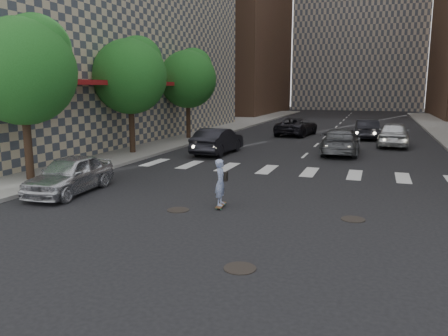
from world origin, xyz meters
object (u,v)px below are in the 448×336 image
object	(u,v)px
tree_b	(132,73)
tree_c	(189,77)
traffic_car_c	(297,127)
traffic_car_b	(341,141)
traffic_car_e	(367,129)
traffic_car_a	(218,141)
silver_sedan	(70,175)
tree_a	(25,67)
traffic_car_d	(394,134)
skateboarder	(221,182)

from	to	relation	value
tree_b	tree_c	distance (m)	8.00
tree_c	traffic_car_c	distance (m)	9.83
traffic_car_b	traffic_car_e	size ratio (longest dim) A/B	1.17
traffic_car_a	traffic_car_c	world-z (taller)	traffic_car_a
silver_sedan	traffic_car_e	bearing A→B (deg)	61.78
silver_sedan	traffic_car_a	distance (m)	11.14
tree_a	silver_sedan	bearing A→B (deg)	-22.60
traffic_car_c	traffic_car_e	distance (m)	5.52
tree_a	tree_c	distance (m)	16.00
tree_a	traffic_car_c	world-z (taller)	tree_a
traffic_car_b	traffic_car_d	size ratio (longest dim) A/B	1.07
tree_c	traffic_car_e	xyz separation A→B (m)	(12.55, 4.86, -3.91)
tree_c	traffic_car_c	xyz separation A→B (m)	(7.07, 5.58, -3.93)
traffic_car_e	tree_b	bearing A→B (deg)	40.37
traffic_car_b	tree_c	bearing A→B (deg)	-19.33
tree_b	tree_c	size ratio (longest dim) A/B	1.00
traffic_car_c	traffic_car_d	distance (m)	8.67
tree_c	traffic_car_c	size ratio (longest dim) A/B	1.28
tree_b	traffic_car_a	size ratio (longest dim) A/B	1.43
traffic_car_b	silver_sedan	bearing A→B (deg)	56.42
tree_a	traffic_car_e	world-z (taller)	tree_a
traffic_car_b	traffic_car_c	bearing A→B (deg)	-66.34
traffic_car_e	traffic_car_b	bearing A→B (deg)	76.66
traffic_car_a	traffic_car_b	bearing A→B (deg)	-158.81
skateboarder	silver_sedan	world-z (taller)	skateboarder
tree_a	traffic_car_c	xyz separation A→B (m)	(7.07, 21.58, -3.93)
traffic_car_b	tree_a	bearing A→B (deg)	46.35
traffic_car_b	traffic_car_d	bearing A→B (deg)	-123.62
traffic_car_a	traffic_car_c	xyz separation A→B (m)	(2.59, 11.72, -0.04)
tree_a	tree_b	xyz separation A→B (m)	(0.00, 8.00, 0.00)
traffic_car_a	traffic_car_b	xyz separation A→B (m)	(6.85, 2.33, -0.01)
traffic_car_b	traffic_car_e	bearing A→B (deg)	-98.75
tree_a	traffic_car_a	bearing A→B (deg)	65.56
tree_a	traffic_car_a	xyz separation A→B (m)	(4.48, 9.86, -3.89)
tree_b	traffic_car_a	bearing A→B (deg)	22.57
traffic_car_a	traffic_car_e	bearing A→B (deg)	-123.84
tree_a	tree_b	size ratio (longest dim) A/B	1.00
tree_a	traffic_car_b	world-z (taller)	tree_a
traffic_car_b	traffic_car_d	world-z (taller)	traffic_car_d
tree_b	traffic_car_a	xyz separation A→B (m)	(4.48, 1.86, -3.89)
skateboarder	traffic_car_a	xyz separation A→B (m)	(-4.14, 11.02, -0.07)
tree_a	skateboarder	world-z (taller)	tree_a
traffic_car_c	silver_sedan	bearing A→B (deg)	87.15
silver_sedan	traffic_car_c	distance (m)	23.13
tree_b	traffic_car_b	distance (m)	12.69
tree_c	traffic_car_e	distance (m)	14.02
traffic_car_a	traffic_car_d	bearing A→B (deg)	-142.24
traffic_car_b	tree_b	bearing A→B (deg)	19.55
traffic_car_c	traffic_car_e	size ratio (longest dim) A/B	1.16
traffic_car_e	traffic_car_c	bearing A→B (deg)	-12.78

